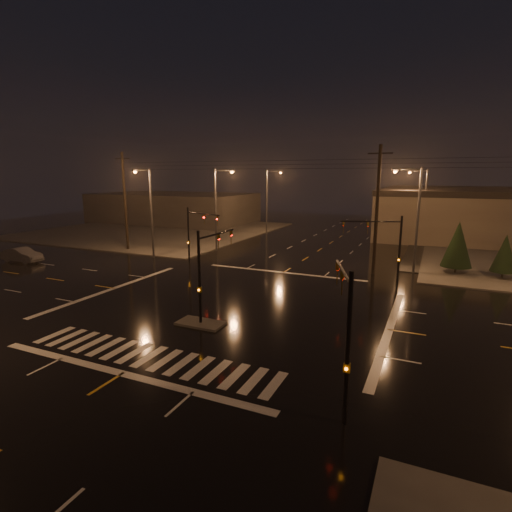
# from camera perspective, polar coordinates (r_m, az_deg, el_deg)

# --- Properties ---
(ground) EXTENTS (140.00, 140.00, 0.00)m
(ground) POSITION_cam_1_polar(r_m,az_deg,el_deg) (29.16, -3.69, -7.12)
(ground) COLOR black
(ground) RESTS_ON ground
(sidewalk_nw) EXTENTS (36.00, 36.00, 0.12)m
(sidewalk_nw) POSITION_cam_1_polar(r_m,az_deg,el_deg) (69.95, -13.94, 3.62)
(sidewalk_nw) COLOR #44423D
(sidewalk_nw) RESTS_ON ground
(median_island) EXTENTS (3.00, 1.60, 0.15)m
(median_island) POSITION_cam_1_polar(r_m,az_deg,el_deg) (25.89, -7.90, -9.50)
(median_island) COLOR #44423D
(median_island) RESTS_ON ground
(crosswalk) EXTENTS (15.00, 2.60, 0.01)m
(crosswalk) POSITION_cam_1_polar(r_m,az_deg,el_deg) (22.21, -14.96, -13.69)
(crosswalk) COLOR beige
(crosswalk) RESTS_ON ground
(stop_bar_near) EXTENTS (16.00, 0.50, 0.01)m
(stop_bar_near) POSITION_cam_1_polar(r_m,az_deg,el_deg) (20.88, -18.55, -15.63)
(stop_bar_near) COLOR beige
(stop_bar_near) RESTS_ON ground
(stop_bar_far) EXTENTS (16.00, 0.50, 0.01)m
(stop_bar_far) POSITION_cam_1_polar(r_m,az_deg,el_deg) (38.82, 3.95, -2.35)
(stop_bar_far) COLOR beige
(stop_bar_far) RESTS_ON ground
(commercial_block) EXTENTS (30.00, 18.00, 5.60)m
(commercial_block) POSITION_cam_1_polar(r_m,az_deg,el_deg) (82.18, -11.62, 6.79)
(commercial_block) COLOR #3C3835
(commercial_block) RESTS_ON ground
(signal_mast_median) EXTENTS (0.25, 4.59, 6.00)m
(signal_mast_median) POSITION_cam_1_polar(r_m,az_deg,el_deg) (25.58, -7.02, -1.12)
(signal_mast_median) COLOR black
(signal_mast_median) RESTS_ON ground
(signal_mast_ne) EXTENTS (4.84, 1.86, 6.00)m
(signal_mast_ne) POSITION_cam_1_polar(r_m,az_deg,el_deg) (35.11, 18.22, 1.91)
(signal_mast_ne) COLOR black
(signal_mast_ne) RESTS_ON ground
(signal_mast_nw) EXTENTS (4.84, 1.86, 6.00)m
(signal_mast_nw) POSITION_cam_1_polar(r_m,az_deg,el_deg) (41.58, -8.78, 3.78)
(signal_mast_nw) COLOR black
(signal_mast_nw) RESTS_ON ground
(signal_mast_se) EXTENTS (1.55, 3.87, 6.00)m
(signal_mast_se) POSITION_cam_1_polar(r_m,az_deg,el_deg) (15.90, 12.66, -9.46)
(signal_mast_se) COLOR black
(signal_mast_se) RESTS_ON ground
(streetlight_1) EXTENTS (2.77, 0.32, 10.00)m
(streetlight_1) POSITION_cam_1_polar(r_m,az_deg,el_deg) (48.92, -5.48, 7.39)
(streetlight_1) COLOR #38383A
(streetlight_1) RESTS_ON ground
(streetlight_2) EXTENTS (2.77, 0.32, 10.00)m
(streetlight_2) POSITION_cam_1_polar(r_m,az_deg,el_deg) (63.28, 1.80, 8.38)
(streetlight_2) COLOR #38383A
(streetlight_2) RESTS_ON ground
(streetlight_3) EXTENTS (2.77, 0.32, 10.00)m
(streetlight_3) POSITION_cam_1_polar(r_m,az_deg,el_deg) (40.54, 21.72, 5.77)
(streetlight_3) COLOR #38383A
(streetlight_3) RESTS_ON ground
(streetlight_4) EXTENTS (2.77, 0.32, 10.00)m
(streetlight_4) POSITION_cam_1_polar(r_m,az_deg,el_deg) (60.48, 22.72, 7.35)
(streetlight_4) COLOR #38383A
(streetlight_4) RESTS_ON ground
(streetlight_5) EXTENTS (0.32, 2.77, 10.00)m
(streetlight_5) POSITION_cam_1_polar(r_m,az_deg,el_deg) (46.04, -14.99, 6.79)
(streetlight_5) COLOR #38383A
(streetlight_5) RESTS_ON ground
(utility_pole_0) EXTENTS (2.20, 0.32, 12.00)m
(utility_pole_0) POSITION_cam_1_polar(r_m,az_deg,el_deg) (52.05, -18.21, 7.48)
(utility_pole_0) COLOR black
(utility_pole_0) RESTS_ON ground
(utility_pole_1) EXTENTS (2.20, 0.32, 12.00)m
(utility_pole_1) POSITION_cam_1_polar(r_m,az_deg,el_deg) (38.81, 16.88, 6.35)
(utility_pole_1) COLOR black
(utility_pole_1) RESTS_ON ground
(conifer_0) EXTENTS (2.78, 2.78, 5.04)m
(conifer_0) POSITION_cam_1_polar(r_m,az_deg,el_deg) (42.28, 26.87, 1.52)
(conifer_0) COLOR black
(conifer_0) RESTS_ON ground
(conifer_1) EXTENTS (2.18, 2.18, 4.11)m
(conifer_1) POSITION_cam_1_polar(r_m,az_deg,el_deg) (42.16, 32.01, 0.34)
(conifer_1) COLOR black
(conifer_1) RESTS_ON ground
(car_crossing) EXTENTS (4.83, 1.85, 1.57)m
(car_crossing) POSITION_cam_1_polar(r_m,az_deg,el_deg) (50.17, -30.47, 0.15)
(car_crossing) COLOR #4F5056
(car_crossing) RESTS_ON ground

